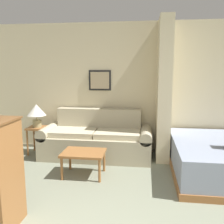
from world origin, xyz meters
name	(u,v)px	position (x,y,z in m)	size (l,w,h in m)	color
wall_back	(130,89)	(0.00, 3.49, 1.29)	(6.40, 0.16, 2.60)	beige
wall_partition_pillar	(164,90)	(0.66, 3.09, 1.30)	(0.24, 0.67, 2.60)	beige
couch	(97,140)	(-0.60, 3.01, 0.33)	(2.11, 0.84, 0.90)	#B7AD8E
coffee_table	(84,155)	(-0.63, 2.10, 0.34)	(0.67, 0.50, 0.39)	#996033
side_table	(38,133)	(-1.81, 3.03, 0.43)	(0.36, 0.36, 0.55)	#996033
table_lamp	(36,112)	(-1.81, 3.03, 0.86)	(0.37, 0.37, 0.46)	tan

